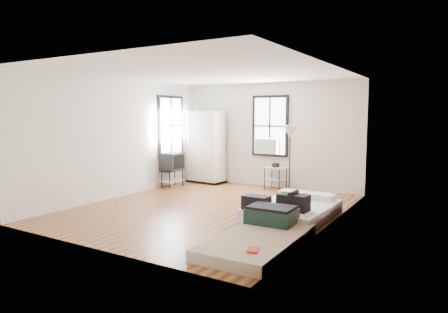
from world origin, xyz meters
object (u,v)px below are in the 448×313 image
Objects in this scene: mattress_main at (292,209)px; floor_lamp at (290,135)px; side_table at (276,172)px; mattress_bare at (261,235)px; tv_stand at (172,163)px; wardrobe at (206,147)px.

floor_lamp is (-0.99, 2.32, 1.29)m from mattress_main.
side_table is (-1.46, 2.54, 0.30)m from mattress_main.
mattress_main is 1.71m from mattress_bare.
mattress_main is 2.77× the size of side_table.
tv_stand is (-3.96, 1.35, 0.50)m from mattress_main.
side_table is (2.14, 0.07, -0.56)m from wardrobe.
wardrobe is at bearing 147.10° from mattress_main.
tv_stand is at bearing -161.85° from floor_lamp.
mattress_main is 0.93× the size of wardrobe.
wardrobe is 1.21× the size of floor_lamp.
mattress_main is 2.94m from side_table.
floor_lamp is at bearing 114.54° from mattress_main.
floor_lamp reaches higher than side_table.
tv_stand is at bearing -103.25° from wardrobe.
tv_stand is (-0.36, -1.12, -0.36)m from wardrobe.
side_table is at bearing 121.43° from mattress_main.
floor_lamp reaches higher than tv_stand.
floor_lamp reaches higher than mattress_bare.
tv_stand reaches higher than mattress_bare.
side_table is at bearing 26.07° from tv_stand.
side_table is at bearing 6.42° from wardrobe.
floor_lamp is 3.22m from tv_stand.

